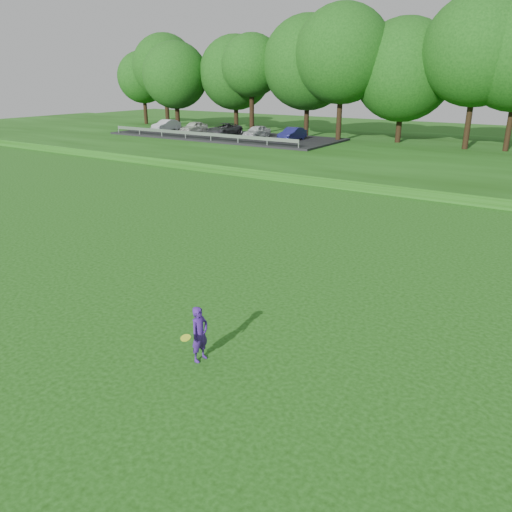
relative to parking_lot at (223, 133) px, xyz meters
The scene contains 6 objects.
ground 40.66m from the parking_lot, 53.81° to the right, with size 140.00×140.00×0.00m, color #18400C.
berm 24.04m from the parking_lot, ahead, with size 130.00×30.00×0.60m, color #18400C.
walking_path 27.22m from the parking_lot, 28.08° to the right, with size 130.00×1.60×0.04m, color gray.
treeline 25.56m from the parking_lot, 12.21° to the left, with size 104.00×7.00×15.00m, color #11400E, non-canonical shape.
parking_lot is the anchor object (origin of this frame).
woman 41.68m from the parking_lot, 53.93° to the right, with size 0.37×0.93×1.42m.
Camera 1 is at (7.53, -9.04, 6.58)m, focal length 35.00 mm.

